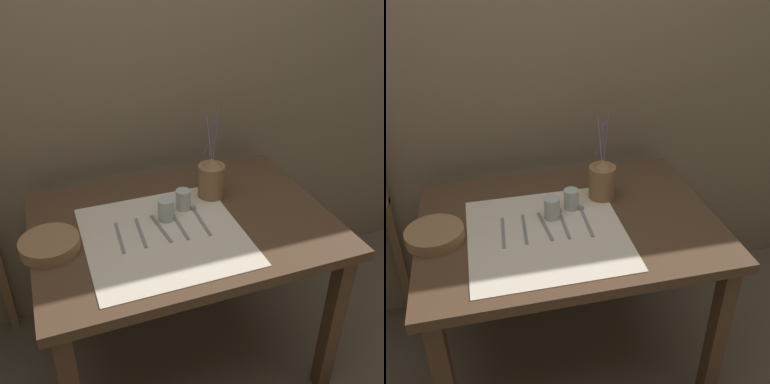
{
  "view_description": "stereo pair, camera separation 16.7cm",
  "coord_description": "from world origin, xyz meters",
  "views": [
    {
      "loc": [
        -0.46,
        -1.35,
        1.73
      ],
      "look_at": [
        0.04,
        0.0,
        0.87
      ],
      "focal_mm": 42.0,
      "sensor_mm": 36.0,
      "label": 1
    },
    {
      "loc": [
        -0.3,
        -1.4,
        1.73
      ],
      "look_at": [
        0.04,
        0.0,
        0.87
      ],
      "focal_mm": 42.0,
      "sensor_mm": 36.0,
      "label": 2
    }
  ],
  "objects": [
    {
      "name": "ground_plane",
      "position": [
        0.0,
        0.0,
        0.0
      ],
      "size": [
        12.0,
        12.0,
        0.0
      ],
      "primitive_type": "plane",
      "color": "brown"
    },
    {
      "name": "fork_outer",
      "position": [
        -0.25,
        -0.03,
        0.76
      ],
      "size": [
        0.02,
        0.19,
        0.0
      ],
      "color": "gray",
      "rests_on": "wooden_table"
    },
    {
      "name": "pitcher_with_flowers",
      "position": [
        0.17,
        0.13,
        0.84
      ],
      "size": [
        0.11,
        0.11,
        0.38
      ],
      "color": "olive",
      "rests_on": "wooden_table"
    },
    {
      "name": "stone_wall_back",
      "position": [
        0.0,
        0.52,
        1.2
      ],
      "size": [
        7.0,
        0.06,
        2.4
      ],
      "color": "#7A6B56",
      "rests_on": "ground_plane"
    },
    {
      "name": "wooden_table",
      "position": [
        0.0,
        0.0,
        0.65
      ],
      "size": [
        1.13,
        0.82,
        0.75
      ],
      "color": "#4C3523",
      "rests_on": "ground_plane"
    },
    {
      "name": "spoon_inner",
      "position": [
        0.06,
        0.02,
        0.76
      ],
      "size": [
        0.02,
        0.2,
        0.02
      ],
      "color": "gray",
      "rests_on": "wooden_table"
    },
    {
      "name": "knife_center",
      "position": [
        -0.17,
        -0.03,
        0.76
      ],
      "size": [
        0.02,
        0.19,
        0.0
      ],
      "color": "gray",
      "rests_on": "wooden_table"
    },
    {
      "name": "glass_tumbler_near",
      "position": [
        -0.06,
        0.03,
        0.8
      ],
      "size": [
        0.06,
        0.06,
        0.09
      ],
      "color": "#B7C1BC",
      "rests_on": "wooden_table"
    },
    {
      "name": "fork_inner",
      "position": [
        -0.1,
        -0.03,
        0.76
      ],
      "size": [
        0.03,
        0.19,
        0.0
      ],
      "color": "gray",
      "rests_on": "wooden_table"
    },
    {
      "name": "glass_tumbler_far",
      "position": [
        0.03,
        0.08,
        0.8
      ],
      "size": [
        0.06,
        0.06,
        0.08
      ],
      "color": "#B7C1BC",
      "rests_on": "wooden_table"
    },
    {
      "name": "wooden_bowl",
      "position": [
        -0.49,
        -0.01,
        0.78
      ],
      "size": [
        0.21,
        0.21,
        0.04
      ],
      "color": "#8E6B47",
      "rests_on": "wooden_table"
    },
    {
      "name": "linen_cloth",
      "position": [
        -0.1,
        -0.07,
        0.76
      ],
      "size": [
        0.57,
        0.57,
        0.0
      ],
      "color": "beige",
      "rests_on": "wooden_table"
    },
    {
      "name": "spoon_outer",
      "position": [
        -0.02,
        0.03,
        0.76
      ],
      "size": [
        0.02,
        0.2,
        0.02
      ],
      "color": "gray",
      "rests_on": "wooden_table"
    }
  ]
}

